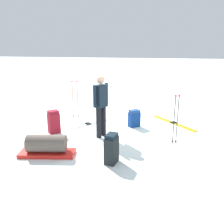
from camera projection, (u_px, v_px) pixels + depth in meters
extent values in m
plane|color=white|center=(112.00, 136.00, 6.82)|extent=(80.00, 80.00, 0.00)
cylinder|color=black|center=(103.00, 121.00, 6.77)|extent=(0.14, 0.14, 0.85)
cylinder|color=black|center=(99.00, 123.00, 6.62)|extent=(0.14, 0.14, 0.85)
cube|color=black|center=(101.00, 96.00, 6.50)|extent=(0.35, 0.40, 0.60)
cylinder|color=black|center=(106.00, 93.00, 6.67)|extent=(0.09, 0.09, 0.58)
cylinder|color=black|center=(95.00, 96.00, 6.31)|extent=(0.09, 0.09, 0.58)
sphere|color=tan|center=(101.00, 80.00, 6.38)|extent=(0.22, 0.22, 0.22)
cube|color=silver|center=(89.00, 125.00, 7.76)|extent=(1.19, 1.51, 0.02)
cube|color=black|center=(89.00, 124.00, 7.76)|extent=(0.14, 0.15, 0.03)
cube|color=silver|center=(87.00, 124.00, 7.84)|extent=(1.19, 1.51, 0.02)
cube|color=black|center=(87.00, 123.00, 7.83)|extent=(0.14, 0.15, 0.03)
cube|color=gold|center=(172.00, 123.00, 7.89)|extent=(1.29, 1.47, 0.02)
cube|color=black|center=(172.00, 123.00, 7.88)|extent=(0.14, 0.15, 0.03)
cube|color=gold|center=(174.00, 123.00, 7.94)|extent=(1.29, 1.47, 0.02)
cube|color=black|center=(175.00, 122.00, 7.93)|extent=(0.14, 0.15, 0.03)
cube|color=black|center=(112.00, 150.00, 5.22)|extent=(0.28, 0.37, 0.58)
cube|color=black|center=(111.00, 136.00, 5.13)|extent=(0.26, 0.33, 0.08)
cube|color=maroon|center=(54.00, 123.00, 7.00)|extent=(0.40, 0.40, 0.59)
cube|color=maroon|center=(53.00, 112.00, 6.91)|extent=(0.36, 0.36, 0.08)
cube|color=navy|center=(134.00, 120.00, 7.54)|extent=(0.39, 0.37, 0.46)
cube|color=navy|center=(134.00, 111.00, 7.47)|extent=(0.35, 0.34, 0.08)
cylinder|color=black|center=(177.00, 121.00, 6.16)|extent=(0.02, 0.02, 1.23)
sphere|color=#A51919|center=(179.00, 96.00, 5.99)|extent=(0.05, 0.05, 0.05)
cylinder|color=black|center=(176.00, 141.00, 6.31)|extent=(0.07, 0.07, 0.01)
cylinder|color=black|center=(174.00, 121.00, 6.15)|extent=(0.02, 0.02, 1.23)
sphere|color=#A51919|center=(176.00, 96.00, 5.98)|extent=(0.05, 0.05, 0.05)
cylinder|color=black|center=(173.00, 141.00, 6.30)|extent=(0.07, 0.07, 0.01)
cylinder|color=maroon|center=(78.00, 100.00, 8.37)|extent=(0.02, 0.02, 1.24)
sphere|color=#A51919|center=(77.00, 82.00, 8.20)|extent=(0.05, 0.05, 0.05)
cylinder|color=black|center=(78.00, 116.00, 8.52)|extent=(0.07, 0.07, 0.01)
cylinder|color=maroon|center=(73.00, 100.00, 8.35)|extent=(0.02, 0.02, 1.24)
sphere|color=#A51919|center=(72.00, 82.00, 8.18)|extent=(0.05, 0.05, 0.05)
cylinder|color=black|center=(74.00, 116.00, 8.50)|extent=(0.07, 0.07, 0.01)
cube|color=red|center=(47.00, 153.00, 5.64)|extent=(1.32, 0.65, 0.09)
cylinder|color=brown|center=(47.00, 143.00, 5.57)|extent=(0.94, 0.54, 0.40)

